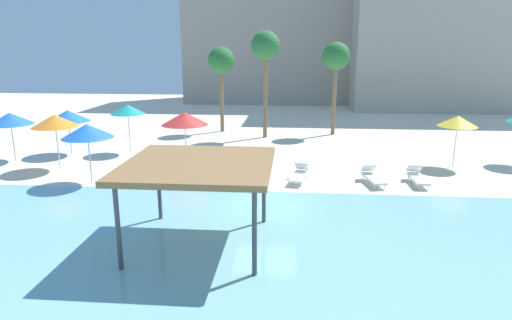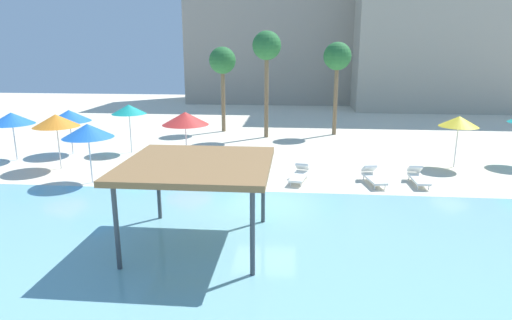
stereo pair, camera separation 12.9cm
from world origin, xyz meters
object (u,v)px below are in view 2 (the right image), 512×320
object	(u,v)px
shade_pavilion	(197,167)
palm_tree_1	(337,59)
beach_umbrella_blue_6	(69,116)
beach_umbrella_teal_0	(129,109)
beach_umbrella_orange_1	(56,121)
beach_umbrella_blue_4	(12,118)
beach_umbrella_blue_7	(88,131)
lounge_chair_3	(373,176)
lounge_chair_2	(300,174)
beach_umbrella_yellow_3	(459,121)
palm_tree_2	(222,62)
beach_umbrella_red_2	(185,118)
palm_tree_0	(267,49)
lounge_chair_1	(418,177)

from	to	relation	value
shade_pavilion	palm_tree_1	xyz separation A→B (m)	(5.67, 18.44, 2.75)
shade_pavilion	beach_umbrella_blue_6	size ratio (longest dim) A/B	1.73
shade_pavilion	beach_umbrella_teal_0	xyz separation A→B (m)	(-6.68, 11.84, 0.03)
beach_umbrella_orange_1	beach_umbrella_blue_4	distance (m)	3.63
beach_umbrella_blue_4	beach_umbrella_blue_7	xyz separation A→B (m)	(6.02, -3.62, 0.11)
beach_umbrella_blue_6	lounge_chair_3	distance (m)	17.10
beach_umbrella_teal_0	beach_umbrella_blue_7	world-z (taller)	beach_umbrella_teal_0
beach_umbrella_blue_4	beach_umbrella_blue_7	bearing A→B (deg)	-31.04
beach_umbrella_orange_1	lounge_chair_2	bearing A→B (deg)	-4.90
beach_umbrella_yellow_3	lounge_chair_3	bearing A→B (deg)	-145.03
lounge_chair_2	shade_pavilion	bearing A→B (deg)	-12.46
palm_tree_1	palm_tree_2	bearing A→B (deg)	176.54
beach_umbrella_orange_1	beach_umbrella_yellow_3	world-z (taller)	beach_umbrella_orange_1
beach_umbrella_yellow_3	beach_umbrella_red_2	bearing A→B (deg)	-177.62
beach_umbrella_blue_7	beach_umbrella_yellow_3	bearing A→B (deg)	13.95
beach_umbrella_red_2	lounge_chair_2	xyz separation A→B (m)	(5.99, -2.62, -2.10)
shade_pavilion	beach_umbrella_yellow_3	bearing A→B (deg)	42.42
shade_pavilion	palm_tree_1	size ratio (longest dim) A/B	0.69
beach_umbrella_teal_0	beach_umbrella_orange_1	world-z (taller)	beach_umbrella_teal_0
lounge_chair_2	palm_tree_0	world-z (taller)	palm_tree_0
beach_umbrella_yellow_3	palm_tree_2	world-z (taller)	palm_tree_2
lounge_chair_3	beach_umbrella_red_2	bearing A→B (deg)	-116.75
shade_pavilion	palm_tree_0	size ratio (longest dim) A/B	0.63
shade_pavilion	beach_umbrella_red_2	bearing A→B (deg)	106.23
beach_umbrella_teal_0	beach_umbrella_orange_1	distance (m)	4.43
beach_umbrella_yellow_3	beach_umbrella_blue_6	size ratio (longest dim) A/B	1.04
beach_umbrella_orange_1	palm_tree_0	bearing A→B (deg)	42.19
beach_umbrella_teal_0	lounge_chair_1	xyz separation A→B (m)	(15.21, -4.76, -2.22)
beach_umbrella_blue_6	lounge_chair_3	xyz separation A→B (m)	(16.46, -4.22, -1.91)
beach_umbrella_yellow_3	palm_tree_1	size ratio (longest dim) A/B	0.42
lounge_chair_1	palm_tree_1	bearing A→B (deg)	-166.60
shade_pavilion	palm_tree_2	xyz separation A→B (m)	(-2.34, 18.93, 2.45)
beach_umbrella_red_2	palm_tree_1	size ratio (longest dim) A/B	0.43
beach_umbrella_blue_6	palm_tree_2	bearing A→B (deg)	45.57
beach_umbrella_red_2	beach_umbrella_teal_0	bearing A→B (deg)	150.39
beach_umbrella_blue_7	beach_umbrella_blue_4	bearing A→B (deg)	148.96
beach_umbrella_orange_1	palm_tree_2	distance (m)	12.98
shade_pavilion	palm_tree_0	world-z (taller)	palm_tree_0
lounge_chair_3	palm_tree_1	distance (m)	12.54
beach_umbrella_red_2	lounge_chair_2	world-z (taller)	beach_umbrella_red_2
beach_umbrella_blue_4	palm_tree_2	distance (m)	13.98
beach_umbrella_teal_0	beach_umbrella_orange_1	xyz separation A→B (m)	(-2.30, -3.78, -0.07)
beach_umbrella_red_2	lounge_chair_3	bearing A→B (deg)	-16.11
shade_pavilion	beach_umbrella_blue_4	distance (m)	15.55
shade_pavilion	lounge_chair_2	size ratio (longest dim) A/B	2.24
palm_tree_0	shade_pavilion	bearing A→B (deg)	-93.12
beach_umbrella_blue_6	beach_umbrella_blue_4	bearing A→B (deg)	-144.66
lounge_chair_1	palm_tree_2	world-z (taller)	palm_tree_2
beach_umbrella_orange_1	beach_umbrella_red_2	bearing A→B (deg)	14.34
beach_umbrella_red_2	palm_tree_0	world-z (taller)	palm_tree_0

